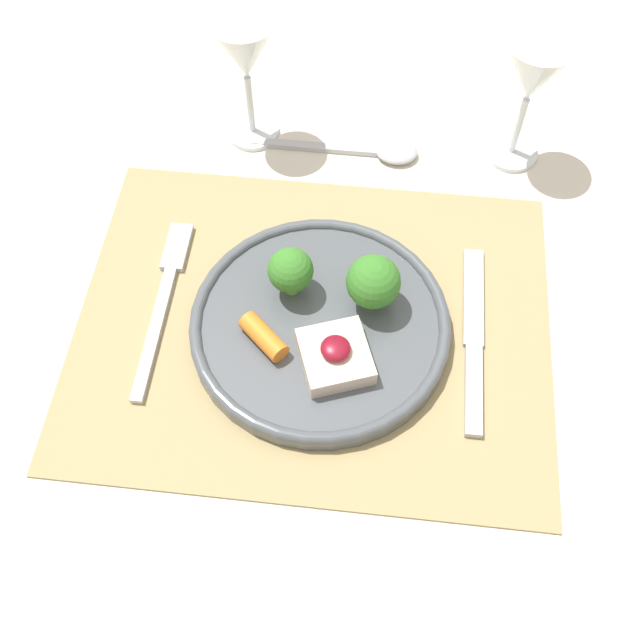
{
  "coord_description": "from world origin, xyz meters",
  "views": [
    {
      "loc": [
        0.05,
        -0.39,
        1.37
      ],
      "look_at": [
        0.01,
        -0.01,
        0.75
      ],
      "focal_mm": 42.0,
      "sensor_mm": 36.0,
      "label": 1
    }
  ],
  "objects_px": {
    "fork": "(165,294)",
    "spoon": "(374,150)",
    "knife": "(473,349)",
    "dinner_plate": "(322,321)",
    "wine_glass_far": "(245,56)",
    "wine_glass_near": "(533,78)"
  },
  "relations": [
    {
      "from": "fork",
      "to": "spoon",
      "type": "xyz_separation_m",
      "value": [
        0.2,
        0.22,
        -0.0
      ]
    },
    {
      "from": "dinner_plate",
      "to": "wine_glass_near",
      "type": "height_order",
      "value": "wine_glass_near"
    },
    {
      "from": "wine_glass_near",
      "to": "wine_glass_far",
      "type": "distance_m",
      "value": 0.3
    },
    {
      "from": "dinner_plate",
      "to": "fork",
      "type": "distance_m",
      "value": 0.17
    },
    {
      "from": "fork",
      "to": "knife",
      "type": "bearing_deg",
      "value": -2.9
    },
    {
      "from": "wine_glass_far",
      "to": "wine_glass_near",
      "type": "bearing_deg",
      "value": -0.07
    },
    {
      "from": "fork",
      "to": "wine_glass_near",
      "type": "distance_m",
      "value": 0.44
    },
    {
      "from": "dinner_plate",
      "to": "spoon",
      "type": "distance_m",
      "value": 0.25
    },
    {
      "from": "dinner_plate",
      "to": "spoon",
      "type": "bearing_deg",
      "value": 82.3
    },
    {
      "from": "fork",
      "to": "wine_glass_near",
      "type": "height_order",
      "value": "wine_glass_near"
    },
    {
      "from": "fork",
      "to": "spoon",
      "type": "relative_size",
      "value": 1.09
    },
    {
      "from": "dinner_plate",
      "to": "fork",
      "type": "relative_size",
      "value": 1.2
    },
    {
      "from": "fork",
      "to": "knife",
      "type": "distance_m",
      "value": 0.31
    },
    {
      "from": "fork",
      "to": "spoon",
      "type": "bearing_deg",
      "value": 51.38
    },
    {
      "from": "spoon",
      "to": "wine_glass_near",
      "type": "xyz_separation_m",
      "value": [
        0.16,
        0.02,
        0.1
      ]
    },
    {
      "from": "dinner_plate",
      "to": "knife",
      "type": "bearing_deg",
      "value": -3.2
    },
    {
      "from": "knife",
      "to": "spoon",
      "type": "height_order",
      "value": "spoon"
    },
    {
      "from": "knife",
      "to": "spoon",
      "type": "bearing_deg",
      "value": 113.16
    },
    {
      "from": "fork",
      "to": "wine_glass_far",
      "type": "bearing_deg",
      "value": 80.6
    },
    {
      "from": "knife",
      "to": "spoon",
      "type": "xyz_separation_m",
      "value": [
        -0.12,
        0.25,
        -0.0
      ]
    },
    {
      "from": "knife",
      "to": "wine_glass_far",
      "type": "relative_size",
      "value": 1.37
    },
    {
      "from": "wine_glass_far",
      "to": "dinner_plate",
      "type": "bearing_deg",
      "value": -67.11
    }
  ]
}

